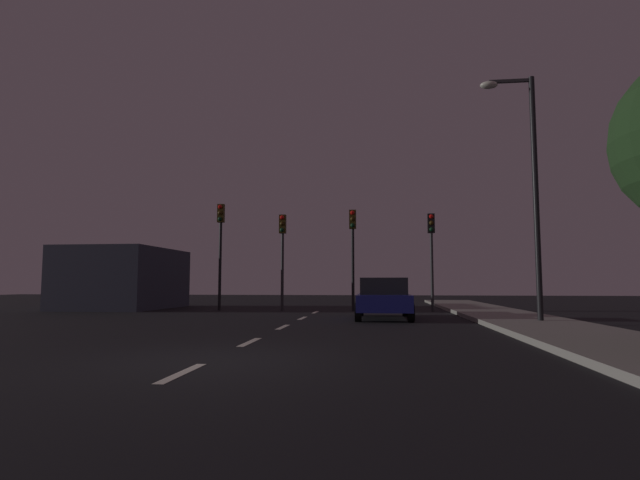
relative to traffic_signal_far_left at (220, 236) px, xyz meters
The scene contains 14 objects.
ground_plane 10.07m from the traffic_signal_far_left, 59.23° to the right, with size 80.00×80.00×0.00m, color black.
sidewalk_curb_right 15.14m from the traffic_signal_far_left, 33.28° to the right, with size 3.00×40.00×0.15m, color gray.
lane_stripe_nearest 17.35m from the traffic_signal_far_left, 73.54° to the right, with size 0.16×1.60×0.01m, color silver.
lane_stripe_second 13.85m from the traffic_signal_far_left, 68.92° to the right, with size 0.16×1.60×0.01m, color silver.
lane_stripe_third 10.56m from the traffic_signal_far_left, 61.00° to the right, with size 0.16×1.60×0.01m, color silver.
lane_stripe_fourth 7.74m from the traffic_signal_far_left, 45.41° to the right, with size 0.16×1.60×0.01m, color silver.
lane_stripe_fifth 6.10m from the traffic_signal_far_left, 12.65° to the right, with size 0.16×1.60×0.01m, color silver.
traffic_signal_far_left is the anchor object (origin of this frame).
traffic_signal_center_left 3.10m from the traffic_signal_far_left, ahead, with size 0.32×0.38×4.59m.
traffic_signal_center_right 6.46m from the traffic_signal_far_left, ahead, with size 0.32×0.38×4.77m.
traffic_signal_far_right 10.11m from the traffic_signal_far_left, ahead, with size 0.32×0.38×4.53m.
car_stopped_ahead 9.65m from the traffic_signal_far_left, 31.98° to the right, with size 2.01×4.18×1.49m.
street_lamp_right 14.33m from the traffic_signal_far_left, 29.95° to the right, with size 1.70×0.36×7.93m.
storefront_left 6.01m from the traffic_signal_far_left, 168.19° to the left, with size 4.68×6.26×3.09m, color #333847.
Camera 1 is at (2.83, -8.17, 1.29)m, focal length 27.76 mm.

